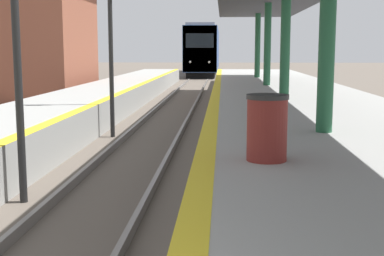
# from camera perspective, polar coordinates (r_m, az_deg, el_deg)

# --- Properties ---
(train) EXTENTS (2.80, 19.07, 4.60)m
(train) POSITION_cam_1_polar(r_m,az_deg,el_deg) (52.88, 1.27, 8.29)
(train) COLOR black
(train) RESTS_ON ground
(signal_mid) EXTENTS (0.36, 0.31, 4.72)m
(signal_mid) POSITION_cam_1_polar(r_m,az_deg,el_deg) (14.74, -8.74, 11.77)
(signal_mid) COLOR black
(signal_mid) RESTS_ON ground
(trash_bin) EXTENTS (0.57, 0.57, 0.89)m
(trash_bin) POSITION_cam_1_polar(r_m,az_deg,el_deg) (7.21, 8.00, 0.05)
(trash_bin) COLOR maroon
(trash_bin) RESTS_ON platform_right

